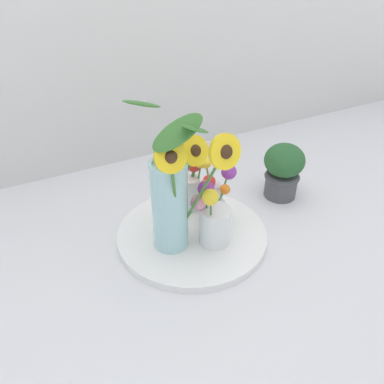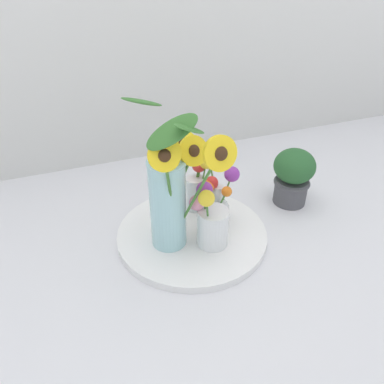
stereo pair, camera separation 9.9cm
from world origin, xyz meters
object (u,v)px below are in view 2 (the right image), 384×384
object	(u,v)px
vase_small_back	(197,183)
serving_tray	(192,234)
vase_bulb_right	(218,198)
vase_small_center	(210,221)
potted_plant	(293,175)
mason_jar_sunflowers	(171,191)

from	to	relation	value
vase_small_back	serving_tray	bearing A→B (deg)	-118.85
vase_small_back	vase_bulb_right	bearing A→B (deg)	-66.69
vase_small_center	vase_small_back	xyz separation A→B (m)	(0.03, 0.17, 0.01)
vase_small_back	potted_plant	distance (m)	0.31
vase_small_back	vase_small_center	bearing A→B (deg)	-100.81
mason_jar_sunflowers	potted_plant	xyz separation A→B (m)	(0.43, 0.08, -0.09)
vase_small_center	vase_small_back	world-z (taller)	vase_small_center
vase_bulb_right	vase_small_back	world-z (taller)	vase_small_back
serving_tray	vase_small_center	world-z (taller)	vase_small_center
serving_tray	vase_small_back	xyz separation A→B (m)	(0.06, 0.10, 0.10)
mason_jar_sunflowers	vase_small_center	xyz separation A→B (m)	(0.09, -0.04, -0.09)
serving_tray	vase_bulb_right	bearing A→B (deg)	16.99
potted_plant	serving_tray	bearing A→B (deg)	-171.38
serving_tray	vase_small_center	bearing A→B (deg)	-68.30
potted_plant	vase_small_center	bearing A→B (deg)	-160.54
serving_tray	vase_small_back	world-z (taller)	vase_small_back
vase_small_center	vase_bulb_right	distance (m)	0.11
mason_jar_sunflowers	potted_plant	world-z (taller)	mason_jar_sunflowers
vase_small_back	potted_plant	size ratio (longest dim) A/B	0.97
mason_jar_sunflowers	vase_small_center	size ratio (longest dim) A/B	2.16
vase_bulb_right	potted_plant	xyz separation A→B (m)	(0.27, 0.03, 0.00)
mason_jar_sunflowers	potted_plant	size ratio (longest dim) A/B	2.21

